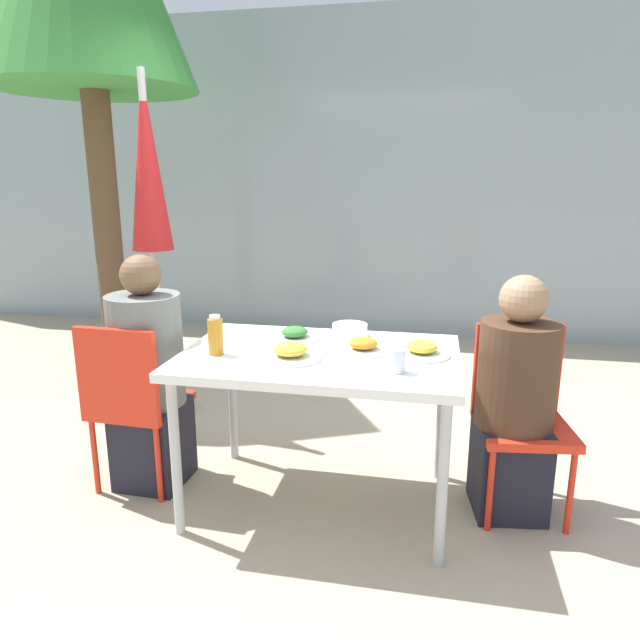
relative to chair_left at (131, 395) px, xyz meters
The scene contains 15 objects.
ground_plane 1.04m from the chair_left, ahead, with size 24.00×24.00×0.00m, color tan.
building_facade 3.52m from the chair_left, 74.25° to the left, with size 10.00×0.20×3.00m.
dining_table 0.94m from the chair_left, ahead, with size 1.23×0.83×0.75m.
chair_left is the anchor object (origin of this frame).
person_left 0.11m from the chair_left, 56.00° to the left, with size 0.35×0.35×1.16m.
chair_right 1.84m from the chair_left, ahead, with size 0.45×0.45×0.85m.
person_right 1.79m from the chair_left, ahead, with size 0.35×0.35×1.11m.
closed_umbrella 1.34m from the chair_left, 108.43° to the left, with size 0.36×0.36×2.12m.
plate_0 1.14m from the chair_left, ahead, with size 0.23×0.23×0.06m.
plate_1 0.84m from the chair_left, 16.69° to the left, with size 0.23×0.23×0.06m.
plate_2 1.40m from the chair_left, ahead, with size 0.24×0.24×0.07m.
plate_3 0.86m from the chair_left, ahead, with size 0.27×0.27×0.07m.
bottle 0.59m from the chair_left, ahead, with size 0.07×0.07×0.18m.
drinking_cup 1.32m from the chair_left, ahead, with size 0.07×0.07×0.10m.
salad_bowl 1.10m from the chair_left, 18.63° to the left, with size 0.17×0.17×0.06m.
Camera 1 is at (0.48, -2.39, 1.51)m, focal length 32.00 mm.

